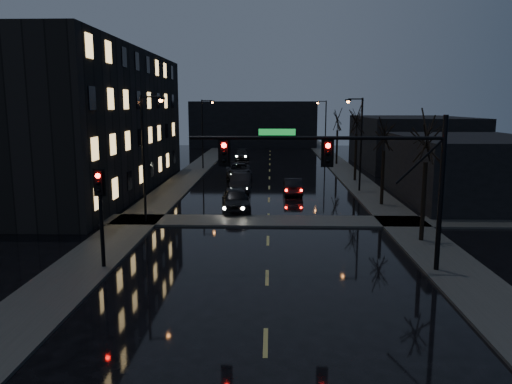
# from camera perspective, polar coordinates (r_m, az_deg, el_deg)

# --- Properties ---
(ground) EXTENTS (160.00, 160.00, 0.00)m
(ground) POSITION_cam_1_polar(r_m,az_deg,el_deg) (14.72, 1.01, -20.31)
(ground) COLOR black
(ground) RESTS_ON ground
(sidewalk_left) EXTENTS (3.00, 140.00, 0.12)m
(sidewalk_left) POSITION_cam_1_polar(r_m,az_deg,el_deg) (49.04, -8.45, 1.20)
(sidewalk_left) COLOR #2D2D2B
(sidewalk_left) RESTS_ON ground
(sidewalk_right) EXTENTS (3.00, 140.00, 0.12)m
(sidewalk_right) POSITION_cam_1_polar(r_m,az_deg,el_deg) (48.99, 11.53, 1.10)
(sidewalk_right) COLOR #2D2D2B
(sidewalk_right) RESTS_ON ground
(sidewalk_cross) EXTENTS (40.00, 3.00, 0.12)m
(sidewalk_cross) POSITION_cam_1_polar(r_m,az_deg,el_deg) (32.07, 1.43, -3.33)
(sidewalk_cross) COLOR #2D2D2B
(sidewalk_cross) RESTS_ON ground
(apartment_block) EXTENTS (12.00, 30.00, 12.00)m
(apartment_block) POSITION_cam_1_polar(r_m,az_deg,el_deg) (45.86, -19.74, 7.59)
(apartment_block) COLOR black
(apartment_block) RESTS_ON ground
(commercial_right_near) EXTENTS (10.00, 14.00, 5.00)m
(commercial_right_near) POSITION_cam_1_polar(r_m,az_deg,el_deg) (41.94, 23.21, 2.40)
(commercial_right_near) COLOR black
(commercial_right_near) RESTS_ON ground
(commercial_right_far) EXTENTS (12.00, 18.00, 6.00)m
(commercial_right_far) POSITION_cam_1_polar(r_m,az_deg,el_deg) (63.17, 17.28, 5.48)
(commercial_right_far) COLOR black
(commercial_right_far) RESTS_ON ground
(far_block) EXTENTS (22.00, 10.00, 8.00)m
(far_block) POSITION_cam_1_polar(r_m,az_deg,el_deg) (90.83, -0.27, 7.78)
(far_block) COLOR black
(far_block) RESTS_ON ground
(signal_mast) EXTENTS (11.11, 0.41, 7.00)m
(signal_mast) POSITION_cam_1_polar(r_m,az_deg,el_deg) (22.17, 11.35, 3.15)
(signal_mast) COLOR black
(signal_mast) RESTS_ON ground
(signal_pole_left) EXTENTS (0.35, 0.41, 4.53)m
(signal_pole_left) POSITION_cam_1_polar(r_m,az_deg,el_deg) (23.43, -17.35, -1.35)
(signal_pole_left) COLOR black
(signal_pole_left) RESTS_ON ground
(tree_near) EXTENTS (3.52, 3.52, 8.08)m
(tree_near) POSITION_cam_1_polar(r_m,az_deg,el_deg) (27.99, 19.03, 6.95)
(tree_near) COLOR black
(tree_near) RESTS_ON ground
(tree_mid_a) EXTENTS (3.30, 3.30, 7.58)m
(tree_mid_a) POSITION_cam_1_polar(r_m,az_deg,el_deg) (37.66, 14.50, 7.20)
(tree_mid_a) COLOR black
(tree_mid_a) RESTS_ON ground
(tree_mid_b) EXTENTS (3.74, 3.74, 8.59)m
(tree_mid_b) POSITION_cam_1_polar(r_m,az_deg,el_deg) (49.42, 11.48, 8.80)
(tree_mid_b) COLOR black
(tree_mid_b) RESTS_ON ground
(tree_far) EXTENTS (3.43, 3.43, 7.88)m
(tree_far) POSITION_cam_1_polar(r_m,az_deg,el_deg) (63.27, 9.32, 8.58)
(tree_far) COLOR black
(tree_far) RESTS_ON ground
(streetlight_l_near) EXTENTS (1.53, 0.28, 8.00)m
(streetlight_l_near) POSITION_cam_1_polar(r_m,az_deg,el_deg) (31.78, -12.40, 4.94)
(streetlight_l_near) COLOR black
(streetlight_l_near) RESTS_ON ground
(streetlight_l_far) EXTENTS (1.53, 0.28, 8.00)m
(streetlight_l_far) POSITION_cam_1_polar(r_m,az_deg,el_deg) (58.29, -5.94, 7.28)
(streetlight_l_far) COLOR black
(streetlight_l_far) RESTS_ON ground
(streetlight_r_mid) EXTENTS (1.53, 0.28, 8.00)m
(streetlight_r_mid) POSITION_cam_1_polar(r_m,az_deg,el_deg) (43.44, 11.65, 6.24)
(streetlight_r_mid) COLOR black
(streetlight_r_mid) RESTS_ON ground
(streetlight_r_far) EXTENTS (1.53, 0.28, 8.00)m
(streetlight_r_far) POSITION_cam_1_polar(r_m,az_deg,el_deg) (71.15, 7.79, 7.71)
(streetlight_r_far) COLOR black
(streetlight_r_far) RESTS_ON ground
(oncoming_car_a) EXTENTS (2.47, 5.05, 1.66)m
(oncoming_car_a) POSITION_cam_1_polar(r_m,az_deg,el_deg) (35.21, -2.32, -0.85)
(oncoming_car_a) COLOR black
(oncoming_car_a) RESTS_ON ground
(oncoming_car_b) EXTENTS (1.69, 4.76, 1.56)m
(oncoming_car_b) POSITION_cam_1_polar(r_m,az_deg,el_deg) (43.12, -1.80, 1.08)
(oncoming_car_b) COLOR black
(oncoming_car_b) RESTS_ON ground
(oncoming_car_c) EXTENTS (3.05, 5.73, 1.53)m
(oncoming_car_c) POSITION_cam_1_polar(r_m,az_deg,el_deg) (51.11, -1.99, 2.45)
(oncoming_car_c) COLOR black
(oncoming_car_c) RESTS_ON ground
(oncoming_car_d) EXTENTS (2.24, 4.85, 1.37)m
(oncoming_car_d) POSITION_cam_1_polar(r_m,az_deg,el_deg) (68.91, -1.64, 4.32)
(oncoming_car_d) COLOR black
(oncoming_car_d) RESTS_ON ground
(lead_car) EXTENTS (1.58, 4.26, 1.39)m
(lead_car) POSITION_cam_1_polar(r_m,az_deg,el_deg) (41.94, 4.21, 0.69)
(lead_car) COLOR black
(lead_car) RESTS_ON ground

